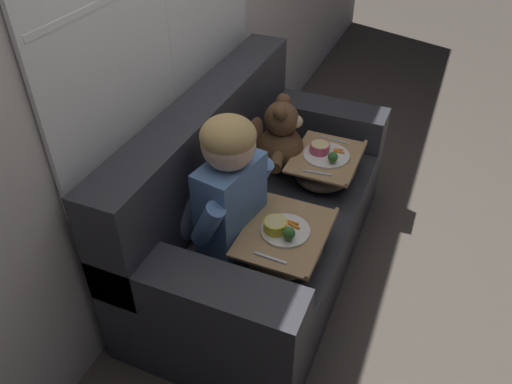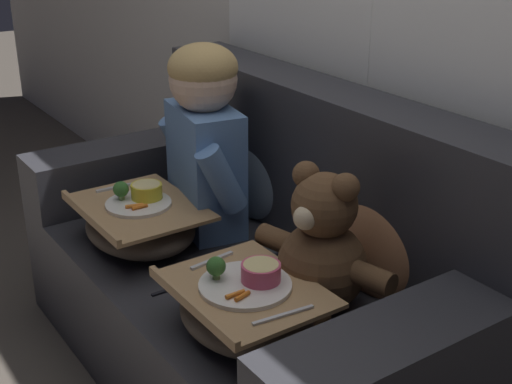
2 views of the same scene
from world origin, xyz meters
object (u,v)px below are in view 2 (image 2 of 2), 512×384
throw_pillow_behind_child (255,168)px  teddy_bear (321,250)px  throw_pillow_behind_teddy (377,232)px  child_figure (204,130)px  lap_tray_child (140,224)px  couch (264,281)px  lap_tray_teddy (245,308)px

throw_pillow_behind_child → teddy_bear: teddy_bear is taller
throw_pillow_behind_teddy → child_figure: bearing=-161.9°
throw_pillow_behind_child → child_figure: bearing=-90.1°
throw_pillow_behind_child → lap_tray_child: (-0.00, -0.46, -0.10)m
throw_pillow_behind_child → child_figure: 0.27m
couch → throw_pillow_behind_teddy: bearing=30.0°
child_figure → lap_tray_teddy: bearing=-22.1°
throw_pillow_behind_child → lap_tray_child: bearing=-90.1°
couch → lap_tray_teddy: 0.45m
lap_tray_child → child_figure: bearing=89.8°
throw_pillow_behind_child → lap_tray_child: 0.47m
couch → throw_pillow_behind_child: (-0.32, 0.18, 0.26)m
throw_pillow_behind_teddy → child_figure: (-0.63, -0.21, 0.18)m
throw_pillow_behind_teddy → lap_tray_teddy: 0.47m
couch → child_figure: child_figure is taller
throw_pillow_behind_child → lap_tray_teddy: size_ratio=0.90×
couch → lap_tray_teddy: (0.32, -0.28, 0.16)m
throw_pillow_behind_child → throw_pillow_behind_teddy: 0.63m
teddy_bear → lap_tray_teddy: size_ratio=1.06×
child_figure → throw_pillow_behind_child: bearing=89.9°
lap_tray_teddy → lap_tray_child: bearing=-180.0°
couch → child_figure: (-0.32, -0.02, 0.44)m
throw_pillow_behind_child → lap_tray_teddy: (0.63, -0.46, -0.10)m
throw_pillow_behind_teddy → lap_tray_child: throw_pillow_behind_teddy is taller
throw_pillow_behind_child → lap_tray_child: throw_pillow_behind_child is taller
lap_tray_teddy → throw_pillow_behind_child: bearing=143.8°
child_figure → lap_tray_child: bearing=-90.2°
throw_pillow_behind_teddy → lap_tray_child: bearing=-143.8°
teddy_bear → lap_tray_child: size_ratio=1.00×
lap_tray_child → couch: bearing=41.5°
throw_pillow_behind_child → lap_tray_teddy: 0.79m
throw_pillow_behind_child → teddy_bear: (0.64, -0.21, 0.00)m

